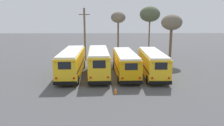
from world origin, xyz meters
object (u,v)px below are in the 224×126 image
Objects in this scene: bare_tree_0 at (118,18)px; traffic_cone at (116,90)px; utility_pole at (85,34)px; school_bus_2 at (125,63)px; bare_tree_1 at (172,23)px; school_bus_1 at (99,62)px; school_bus_3 at (152,63)px; bare_tree_2 at (150,14)px; school_bus_0 at (72,62)px.

bare_tree_0 is 12.49× the size of traffic_cone.
utility_pole is 6.66m from bare_tree_0.
bare_tree_1 is (8.07, 8.38, 4.76)m from school_bus_2.
school_bus_1 is 15.02m from bare_tree_1.
bare_tree_2 is (2.30, 15.00, 6.18)m from school_bus_3.
utility_pole reaches higher than school_bus_2.
bare_tree_1 is at bearing 58.02° from traffic_cone.
bare_tree_2 reaches higher than school_bus_2.
school_bus_3 is at bearing -5.40° from school_bus_2.
utility_pole is (-2.71, 9.95, 2.75)m from school_bus_1.
school_bus_2 is at bearing -133.89° from bare_tree_1.
school_bus_0 is 3.39m from school_bus_1.
traffic_cone is at bearing -121.98° from bare_tree_1.
school_bus_0 reaches higher than school_bus_2.
bare_tree_2 reaches higher than school_bus_3.
school_bus_2 is (3.38, 0.19, -0.18)m from school_bus_1.
school_bus_1 is 0.98× the size of school_bus_2.
school_bus_3 is (3.38, -0.32, 0.06)m from school_bus_2.
traffic_cone is at bearing -93.29° from bare_tree_0.
bare_tree_0 is 20.09m from traffic_cone.
school_bus_3 is 14.78× the size of traffic_cone.
school_bus_3 is (6.76, -0.13, -0.12)m from school_bus_1.
traffic_cone is (-1.47, -6.89, -1.29)m from school_bus_2.
bare_tree_1 reaches higher than school_bus_2.
utility_pole is at bearing -157.31° from bare_tree_2.
bare_tree_2 reaches higher than school_bus_0.
traffic_cone is (-9.53, -15.27, -6.05)m from bare_tree_1.
school_bus_2 reaches higher than traffic_cone.
school_bus_2 is 7.16m from traffic_cone.
bare_tree_2 reaches higher than school_bus_1.
bare_tree_0 is at bearing 107.00° from school_bus_3.
bare_tree_0 is 6.67m from bare_tree_2.
school_bus_0 is 1.21× the size of utility_pole.
school_bus_3 is 1.18× the size of bare_tree_0.
utility_pole reaches higher than school_bus_3.
bare_tree_1 is 0.83× the size of bare_tree_2.
school_bus_0 is at bearing -130.38° from bare_tree_2.
traffic_cone is at bearing -74.48° from utility_pole.
school_bus_1 is 6.77m from school_bus_3.
bare_tree_0 reaches higher than school_bus_3.
school_bus_0 is 1.06× the size of school_bus_2.
bare_tree_1 reaches higher than school_bus_0.
school_bus_2 is at bearing 3.27° from school_bus_1.
school_bus_3 is at bearing -73.00° from bare_tree_0.
school_bus_2 is 12.57m from bare_tree_1.
school_bus_1 is 14.92× the size of traffic_cone.
school_bus_2 is at bearing 174.60° from school_bus_3.
school_bus_3 is 1.11× the size of utility_pole.
bare_tree_1 reaches higher than school_bus_3.
school_bus_0 is 14.57m from bare_tree_0.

